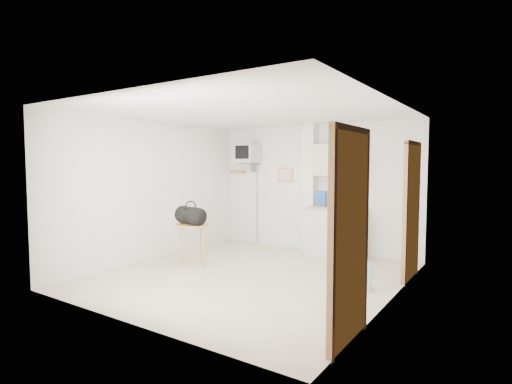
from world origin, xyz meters
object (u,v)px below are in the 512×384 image
Objects in this scene: water_bottle at (368,278)px; duffel_bag at (191,215)px; round_table at (192,230)px; crt_television at (248,154)px.

duffel_bag is at bearing -173.27° from water_bottle.
duffel_bag is 1.54× the size of water_bottle.
water_bottle is (2.93, 0.31, -0.43)m from round_table.
water_bottle is at bearing -28.59° from crt_television.
crt_television is at bearing 97.08° from round_table.
crt_television is 4.03m from water_bottle.
round_table is at bearing -174.05° from water_bottle.
water_bottle is at bearing 5.95° from round_table.
crt_television is at bearing 151.41° from water_bottle.
round_table reaches higher than water_bottle.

